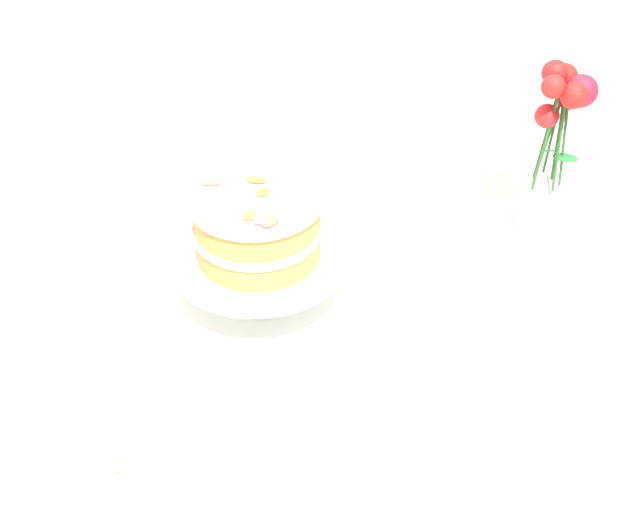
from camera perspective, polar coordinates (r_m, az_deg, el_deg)
The scene contains 6 objects.
dining_table at distance 1.31m, azimuth 3.11°, elevation -8.35°, with size 1.40×1.00×0.74m.
linen_napkin at distance 1.30m, azimuth -4.36°, elevation -3.18°, with size 0.32×0.32×0.00m, color white.
cake_stand at distance 1.24m, azimuth -4.54°, elevation -0.36°, with size 0.29×0.29×0.10m.
layer_cake at distance 1.20m, azimuth -4.72°, elevation 2.47°, with size 0.21×0.21×0.12m.
flower_vase at distance 1.41m, azimuth 16.94°, elevation 7.41°, with size 0.10×0.11×0.34m.
teacup at distance 1.06m, azimuth -17.07°, elevation -15.55°, with size 0.13×0.13×0.06m.
Camera 1 is at (-0.34, -0.86, 1.60)m, focal length 42.70 mm.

